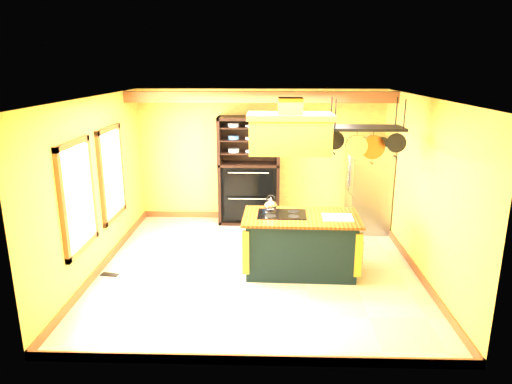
# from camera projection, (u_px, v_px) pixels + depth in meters

# --- Properties ---
(floor) EXTENTS (5.00, 5.00, 0.00)m
(floor) POSITION_uv_depth(u_px,v_px,m) (258.00, 267.00, 7.36)
(floor) COLOR beige
(floor) RESTS_ON ground
(ceiling) EXTENTS (5.00, 5.00, 0.00)m
(ceiling) POSITION_uv_depth(u_px,v_px,m) (258.00, 97.00, 6.64)
(ceiling) COLOR white
(ceiling) RESTS_ON wall_back
(wall_back) EXTENTS (5.00, 0.02, 2.70)m
(wall_back) POSITION_uv_depth(u_px,v_px,m) (261.00, 156.00, 9.41)
(wall_back) COLOR #E9D655
(wall_back) RESTS_ON floor
(wall_front) EXTENTS (5.00, 0.02, 2.70)m
(wall_front) POSITION_uv_depth(u_px,v_px,m) (251.00, 250.00, 4.59)
(wall_front) COLOR #E9D655
(wall_front) RESTS_ON floor
(wall_left) EXTENTS (0.02, 5.00, 2.70)m
(wall_left) POSITION_uv_depth(u_px,v_px,m) (97.00, 185.00, 7.07)
(wall_left) COLOR #E9D655
(wall_left) RESTS_ON floor
(wall_right) EXTENTS (0.02, 5.00, 2.70)m
(wall_right) POSITION_uv_depth(u_px,v_px,m) (422.00, 188.00, 6.93)
(wall_right) COLOR #E9D655
(wall_right) RESTS_ON floor
(ceiling_beam) EXTENTS (5.00, 0.15, 0.20)m
(ceiling_beam) POSITION_uv_depth(u_px,v_px,m) (260.00, 97.00, 8.31)
(ceiling_beam) COLOR brown
(ceiling_beam) RESTS_ON ceiling
(window_near) EXTENTS (0.06, 1.06, 1.56)m
(window_near) POSITION_uv_depth(u_px,v_px,m) (78.00, 197.00, 6.29)
(window_near) COLOR brown
(window_near) RESTS_ON wall_left
(window_far) EXTENTS (0.06, 1.06, 1.56)m
(window_far) POSITION_uv_depth(u_px,v_px,m) (112.00, 173.00, 7.64)
(window_far) COLOR brown
(window_far) RESTS_ON wall_left
(kitchen_island) EXTENTS (1.81, 1.04, 1.11)m
(kitchen_island) POSITION_uv_depth(u_px,v_px,m) (300.00, 243.00, 7.12)
(kitchen_island) COLOR black
(kitchen_island) RESTS_ON floor
(range_hood) EXTENTS (1.25, 0.71, 0.80)m
(range_hood) POSITION_uv_depth(u_px,v_px,m) (290.00, 131.00, 6.65)
(range_hood) COLOR gold
(range_hood) RESTS_ON ceiling
(pot_rack) EXTENTS (1.13, 0.53, 0.91)m
(pot_rack) POSITION_uv_depth(u_px,v_px,m) (366.00, 134.00, 6.63)
(pot_rack) COLOR black
(pot_rack) RESTS_ON ceiling
(refrigerator) EXTENTS (0.75, 0.88, 1.73)m
(refrigerator) POSITION_uv_depth(u_px,v_px,m) (368.00, 188.00, 8.91)
(refrigerator) COLOR gray
(refrigerator) RESTS_ON floor
(hutch) EXTENTS (1.23, 0.56, 2.18)m
(hutch) POSITION_uv_depth(u_px,v_px,m) (249.00, 182.00, 9.32)
(hutch) COLOR black
(hutch) RESTS_ON floor
(floor_register) EXTENTS (0.30, 0.17, 0.01)m
(floor_register) POSITION_uv_depth(u_px,v_px,m) (110.00, 275.00, 7.10)
(floor_register) COLOR black
(floor_register) RESTS_ON floor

